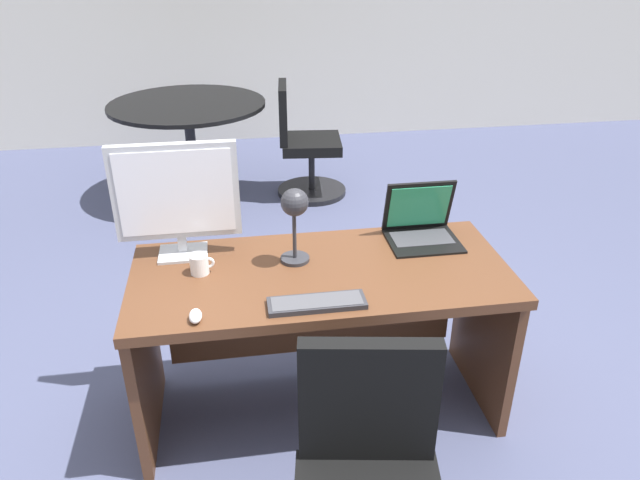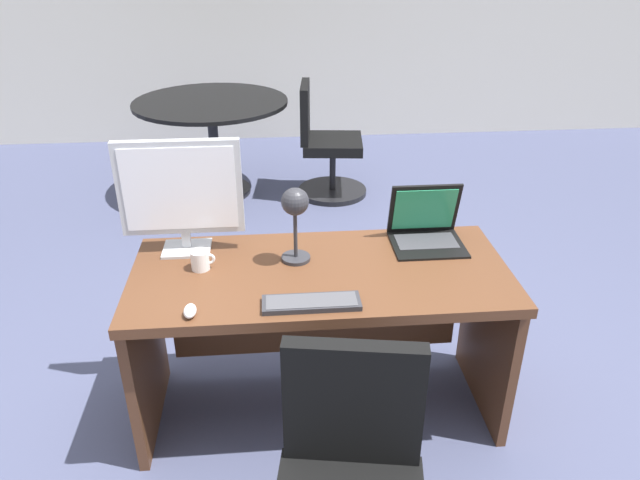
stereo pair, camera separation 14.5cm
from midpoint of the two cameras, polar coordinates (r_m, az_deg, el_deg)
ground at (r=4.05m, az=-0.76°, el=-1.05°), size 12.00×12.00×0.00m
desk at (r=2.54m, az=1.63°, el=-6.45°), size 1.52×0.68×0.73m
monitor at (r=2.47m, az=-11.60°, el=4.59°), size 0.50×0.16×0.49m
laptop at (r=2.65m, az=11.63°, el=1.49°), size 0.31×0.27×0.25m
keyboard at (r=2.17m, az=1.10°, el=-6.07°), size 0.36×0.11×0.02m
mouse at (r=2.15m, az=-10.46°, el=-6.73°), size 0.05×0.08×0.04m
desk_lamp at (r=2.34m, az=-0.62°, el=2.80°), size 0.12×0.14×0.33m
coffee_mug at (r=2.42m, az=-9.68°, el=-1.93°), size 0.10×0.07×0.08m
meeting_table at (r=4.83m, az=-9.41°, el=10.89°), size 1.20×1.20×0.77m
meeting_chair_near at (r=4.82m, az=1.39°, el=8.56°), size 0.56×0.56×0.90m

